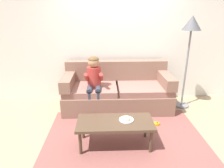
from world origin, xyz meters
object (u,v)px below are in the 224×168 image
Objects in this scene: coffee_table at (115,124)px; floor_lamp at (191,32)px; toy_controller at (153,124)px; person_child at (94,80)px; donut at (127,118)px; couch at (117,92)px.

floor_lamp is (1.47, 1.26, 1.15)m from coffee_table.
coffee_table is 4.84× the size of toy_controller.
person_child is 1.18m from donut.
donut is (0.17, 0.03, 0.08)m from coffee_table.
person_child is at bearing 116.03° from donut.
donut is 2.09m from floor_lamp.
person_child is 0.61× the size of floor_lamp.
toy_controller is (0.59, -0.76, -0.31)m from couch.
donut is (0.06, -1.25, 0.10)m from couch.
coffee_table is at bearing -169.79° from donut.
person_child is at bearing 146.65° from toy_controller.
floor_lamp is (1.36, -0.02, 1.17)m from couch.
donut is (0.51, -1.04, -0.23)m from person_child.
coffee_table is 0.99× the size of person_child.
coffee_table reaches higher than toy_controller.
toy_controller is 0.12× the size of floor_lamp.
couch is 1.28m from coffee_table.
toy_controller is at bearing -52.42° from couch.
coffee_table is at bearing -94.87° from couch.
person_child is 4.87× the size of toy_controller.
coffee_table is 0.18m from donut.
couch is at bearing 24.25° from person_child.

